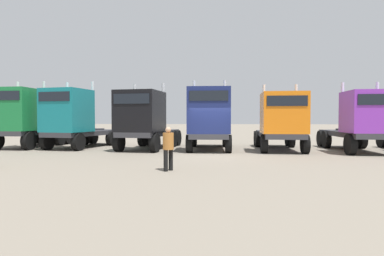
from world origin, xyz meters
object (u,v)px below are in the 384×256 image
(semi_truck_teal, at_px, (74,118))
(semi_truck_purple, at_px, (362,121))
(semi_truck_green, at_px, (24,117))
(semi_truck_black, at_px, (144,119))
(semi_truck_navy, at_px, (209,119))
(visitor_with_camera, at_px, (168,146))
(semi_truck_orange, at_px, (281,121))

(semi_truck_teal, xyz_separation_m, semi_truck_purple, (17.29, -0.78, -0.17))
(semi_truck_green, distance_m, semi_truck_black, 8.09)
(semi_truck_navy, bearing_deg, visitor_with_camera, -10.60)
(semi_truck_purple, bearing_deg, semi_truck_navy, -91.81)
(semi_truck_teal, bearing_deg, semi_truck_black, 93.72)
(semi_truck_teal, bearing_deg, semi_truck_purple, 96.76)
(semi_truck_green, distance_m, semi_truck_orange, 16.28)
(semi_truck_teal, height_order, visitor_with_camera, semi_truck_teal)
(semi_truck_teal, bearing_deg, semi_truck_navy, 96.17)
(semi_truck_orange, height_order, semi_truck_purple, semi_truck_purple)
(semi_truck_purple, distance_m, visitor_with_camera, 12.17)
(semi_truck_teal, bearing_deg, semi_truck_green, -79.60)
(semi_truck_green, distance_m, semi_truck_teal, 3.38)
(semi_truck_teal, distance_m, semi_truck_navy, 8.68)
(semi_truck_navy, height_order, semi_truck_purple, semi_truck_navy)
(semi_truck_black, bearing_deg, semi_truck_navy, 96.76)
(semi_truck_purple, xyz_separation_m, visitor_with_camera, (-9.76, -7.23, -0.84))
(semi_truck_orange, bearing_deg, semi_truck_green, -90.04)
(semi_truck_green, bearing_deg, semi_truck_teal, 92.96)
(semi_truck_purple, bearing_deg, semi_truck_green, -91.80)
(semi_truck_navy, height_order, visitor_with_camera, semi_truck_navy)
(semi_truck_orange, bearing_deg, semi_truck_purple, 85.92)
(semi_truck_black, distance_m, semi_truck_purple, 12.59)
(semi_truck_black, bearing_deg, semi_truck_orange, 97.56)
(semi_truck_navy, relative_size, semi_truck_orange, 0.98)
(semi_truck_teal, distance_m, semi_truck_black, 4.73)
(semi_truck_navy, xyz_separation_m, semi_truck_purple, (8.62, -0.30, -0.16))
(semi_truck_black, relative_size, semi_truck_purple, 0.99)
(semi_truck_green, xyz_separation_m, visitor_with_camera, (10.90, -7.95, -1.08))
(semi_truck_green, bearing_deg, semi_truck_orange, 90.78)
(semi_truck_teal, bearing_deg, semi_truck_orange, 97.64)
(semi_truck_navy, height_order, semi_truck_orange, semi_truck_navy)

